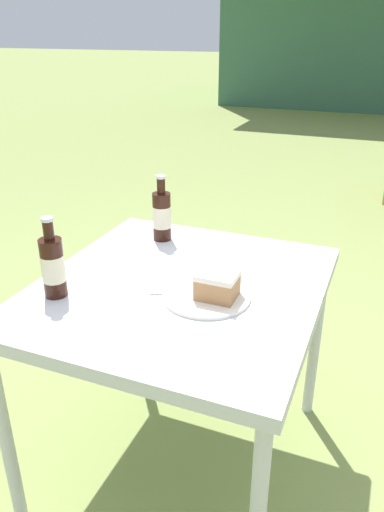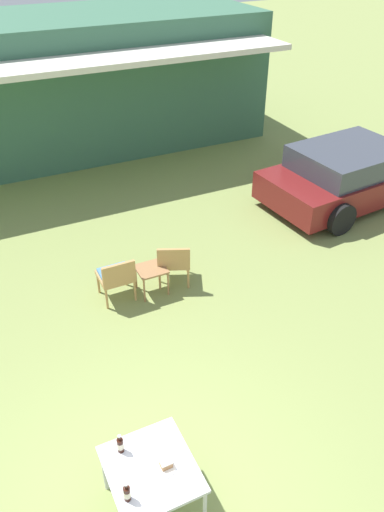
% 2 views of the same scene
% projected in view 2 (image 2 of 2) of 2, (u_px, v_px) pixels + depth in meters
% --- Properties ---
extents(ground_plane, '(60.00, 60.00, 0.00)m').
position_uv_depth(ground_plane, '(154.00, 507.00, 5.13)').
color(ground_plane, olive).
extents(cabin_building, '(9.34, 4.82, 3.10)m').
position_uv_depth(cabin_building, '(70.00, 82.00, 12.40)').
color(cabin_building, '#38664C').
rests_on(cabin_building, ground_plane).
extents(parked_car, '(3.98, 2.30, 1.19)m').
position_uv_depth(parked_car, '(351.00, 174.00, 10.30)').
color(parked_car, maroon).
rests_on(parked_car, ground_plane).
extents(wicker_chair_cushioned, '(0.52, 0.49, 0.76)m').
position_uv_depth(wicker_chair_cushioned, '(116.00, 275.00, 7.65)').
color(wicker_chair_cushioned, '#B2844C').
rests_on(wicker_chair_cushioned, ground_plane).
extents(wicker_chair_plain, '(0.67, 0.66, 0.76)m').
position_uv_depth(wicker_chair_plain, '(174.00, 260.00, 7.98)').
color(wicker_chair_plain, '#B2844C').
rests_on(wicker_chair_plain, ground_plane).
extents(garden_side_table, '(0.45, 0.43, 0.46)m').
position_uv_depth(garden_side_table, '(151.00, 272.00, 7.82)').
color(garden_side_table, '#996B42').
rests_on(garden_side_table, ground_plane).
extents(patio_table, '(0.82, 0.90, 0.70)m').
position_uv_depth(patio_table, '(151.00, 472.00, 4.77)').
color(patio_table, silver).
rests_on(patio_table, ground_plane).
extents(cake_on_plate, '(0.25, 0.25, 0.09)m').
position_uv_depth(cake_on_plate, '(165.00, 465.00, 4.72)').
color(cake_on_plate, white).
rests_on(cake_on_plate, patio_table).
extents(cola_bottle_near, '(0.07, 0.07, 0.24)m').
position_uv_depth(cola_bottle_near, '(120.00, 445.00, 4.83)').
color(cola_bottle_near, black).
rests_on(cola_bottle_near, patio_table).
extents(cola_bottle_far, '(0.07, 0.07, 0.24)m').
position_uv_depth(cola_bottle_far, '(127.00, 493.00, 4.43)').
color(cola_bottle_far, black).
rests_on(cola_bottle_far, patio_table).
extents(fork, '(0.18, 0.09, 0.01)m').
position_uv_depth(fork, '(156.00, 471.00, 4.70)').
color(fork, silver).
rests_on(fork, patio_table).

